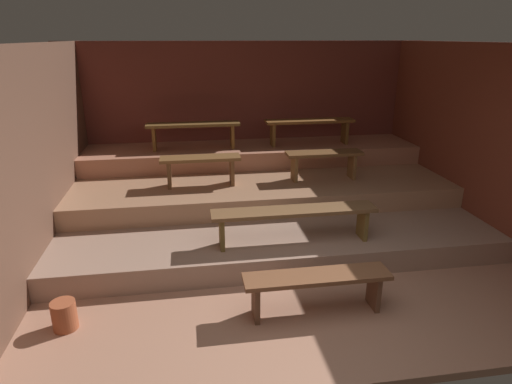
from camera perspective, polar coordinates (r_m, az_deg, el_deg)
The scene contains 14 objects.
ground at distance 6.10m, azimuth 2.11°, elevation -6.36°, with size 6.37×5.53×0.08m, color #AD7960.
wall_back at distance 7.96m, azimuth -1.11°, elevation 9.85°, with size 6.37×0.06×2.56m, color brown.
wall_left at distance 5.81m, azimuth -26.17°, elevation 4.15°, with size 0.06×5.53×2.56m, color brown.
wall_right at distance 6.77m, azimuth 26.46°, elevation 6.07°, with size 0.06×5.53×2.56m, color brown.
platform_lower at distance 6.57m, azimuth 1.12°, elevation -2.63°, with size 5.57×3.52×0.29m, color #A17E6A.
platform_middle at distance 6.99m, azimuth 0.32°, elevation 1.31°, with size 5.57×2.39×0.29m, color #AB7B5B.
platform_upper at distance 7.54m, azimuth -0.49°, elevation 4.96°, with size 5.57×1.06×0.29m, color #B77559.
bench_floor_center at distance 4.45m, azimuth 7.91°, elevation -11.61°, with size 1.46×0.32×0.43m.
bench_lower_center at distance 5.18m, azimuth 5.00°, elevation -3.04°, with size 1.96×0.32×0.43m.
bench_middle_left at distance 6.34m, azimuth -7.24°, elevation 3.67°, with size 1.14×0.32×0.43m.
bench_middle_right at distance 6.65m, azimuth 8.83°, elevation 4.34°, with size 1.14×0.32×0.43m.
bench_upper_left at distance 7.30m, azimuth -8.16°, elevation 8.19°, with size 1.52×0.32×0.43m.
bench_upper_right at distance 7.59m, azimuth 6.99°, elevation 8.67°, with size 1.52×0.32×0.43m.
pail_floor at distance 4.66m, azimuth -23.69°, elevation -14.49°, with size 0.23×0.23×0.29m, color #9E4C2D.
Camera 1 is at (-1.08, -3.01, 2.63)m, focal length 30.72 mm.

